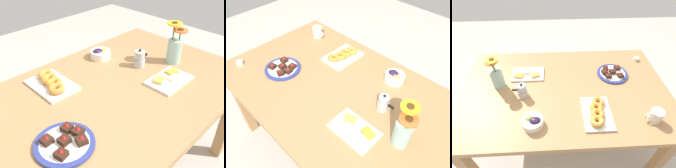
# 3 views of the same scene
# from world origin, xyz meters

# --- Properties ---
(ground_plane) EXTENTS (6.00, 6.00, 0.00)m
(ground_plane) POSITION_xyz_m (0.00, 0.00, 0.00)
(ground_plane) COLOR #B7B2A8
(dining_table) EXTENTS (1.60, 1.00, 0.74)m
(dining_table) POSITION_xyz_m (0.00, 0.00, 0.65)
(dining_table) COLOR #A87A4C
(dining_table) RESTS_ON ground_plane
(coffee_mug) EXTENTS (0.12, 0.08, 0.09)m
(coffee_mug) POSITION_xyz_m (-0.57, 0.33, 0.78)
(coffee_mug) COLOR beige
(coffee_mug) RESTS_ON dining_table
(grape_bowl) EXTENTS (0.13, 0.13, 0.07)m
(grape_bowl) POSITION_xyz_m (0.21, 0.32, 0.77)
(grape_bowl) COLOR white
(grape_bowl) RESTS_ON dining_table
(cheese_platter) EXTENTS (0.26, 0.17, 0.03)m
(cheese_platter) POSITION_xyz_m (0.29, -0.17, 0.75)
(cheese_platter) COLOR white
(cheese_platter) RESTS_ON dining_table
(croissant_platter) EXTENTS (0.19, 0.28, 0.05)m
(croissant_platter) POSITION_xyz_m (-0.21, 0.26, 0.76)
(croissant_platter) COLOR white
(croissant_platter) RESTS_ON dining_table
(jam_cup_honey) EXTENTS (0.05, 0.05, 0.03)m
(jam_cup_honey) POSITION_xyz_m (-0.68, -0.33, 0.76)
(jam_cup_honey) COLOR white
(jam_cup_honey) RESTS_ON dining_table
(dessert_plate) EXTENTS (0.25, 0.25, 0.05)m
(dessert_plate) POSITION_xyz_m (-0.41, -0.14, 0.75)
(dessert_plate) COLOR navy
(dessert_plate) RESTS_ON dining_table
(flower_vase) EXTENTS (0.11, 0.12, 0.26)m
(flower_vase) POSITION_xyz_m (0.50, -0.05, 0.83)
(flower_vase) COLOR #99C1B7
(flower_vase) RESTS_ON dining_table
(moka_pot) EXTENTS (0.11, 0.07, 0.12)m
(moka_pot) POSITION_xyz_m (0.31, 0.06, 0.79)
(moka_pot) COLOR #B7B7BC
(moka_pot) RESTS_ON dining_table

